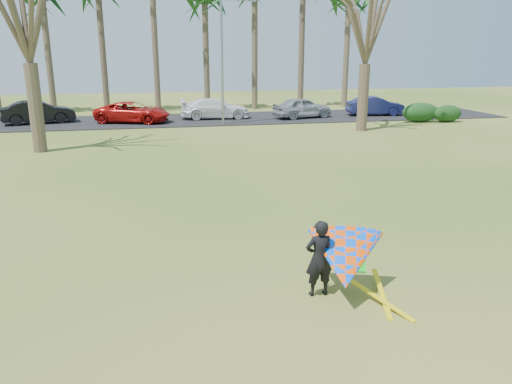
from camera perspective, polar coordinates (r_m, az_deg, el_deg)
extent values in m
plane|color=#275813|center=(11.90, 2.00, -7.70)|extent=(100.00, 100.00, 0.00)
cube|color=black|center=(35.99, -7.65, 8.20)|extent=(46.00, 7.00, 0.06)
cylinder|color=brown|center=(42.22, -22.67, 14.36)|extent=(0.48, 0.48, 9.00)
cylinder|color=#453729|center=(41.71, -17.13, 15.34)|extent=(0.48, 0.48, 9.70)
cylinder|color=#46372A|center=(41.59, -11.46, 16.19)|extent=(0.48, 0.48, 10.40)
cylinder|color=#49392C|center=(41.84, -5.73, 15.46)|extent=(0.48, 0.48, 9.00)
cylinder|color=brown|center=(42.47, -0.15, 16.01)|extent=(0.48, 0.48, 9.70)
cylinder|color=#4C3A2D|center=(43.46, 5.24, 16.40)|extent=(0.48, 0.48, 10.40)
cylinder|color=brown|center=(44.79, 10.29, 15.31)|extent=(0.48, 0.48, 9.00)
cylinder|color=#49392B|center=(26.27, -23.88, 8.74)|extent=(0.64, 0.64, 4.20)
cylinder|color=brown|center=(31.38, 12.14, 10.49)|extent=(0.64, 0.64, 3.99)
cylinder|color=gray|center=(32.92, -3.90, 14.53)|extent=(0.16, 0.16, 8.00)
cube|color=gray|center=(33.39, -0.39, 21.03)|extent=(0.40, 0.18, 0.12)
ellipsoid|color=#143715|center=(36.43, 18.28, 8.64)|extent=(2.65, 1.20, 1.33)
ellipsoid|color=#133413|center=(37.03, 21.03, 8.37)|extent=(2.10, 0.99, 1.16)
imported|color=black|center=(36.54, -23.64, 8.38)|extent=(4.85, 2.70, 1.51)
imported|color=#B0110E|center=(34.98, -13.92, 8.85)|extent=(5.44, 3.75, 1.38)
imported|color=white|center=(36.15, -4.70, 9.50)|extent=(4.94, 2.09, 1.42)
imported|color=#999DA6|center=(36.52, 5.30, 9.59)|extent=(4.61, 2.75, 1.47)
imported|color=#1A1D4E|center=(38.89, 13.47, 9.55)|extent=(4.38, 2.00, 1.39)
imported|color=black|center=(10.05, 7.21, -7.52)|extent=(0.60, 0.42, 1.58)
cone|color=#0551FF|center=(9.96, 10.16, -7.49)|extent=(2.13, 2.39, 2.02)
cube|color=#0CBF19|center=(9.95, 10.97, -7.86)|extent=(0.62, 0.60, 0.24)
cube|color=yellow|center=(10.24, 13.60, -12.20)|extent=(0.85, 1.66, 0.28)
cube|color=yellow|center=(10.48, 14.14, -11.56)|extent=(0.56, 1.76, 0.22)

